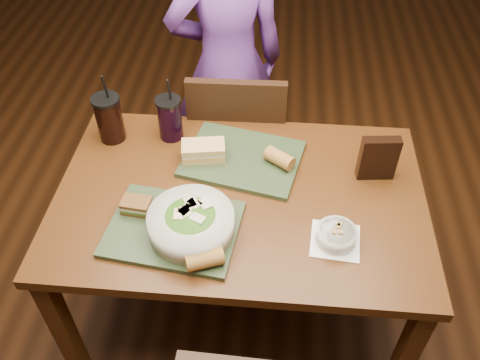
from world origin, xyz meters
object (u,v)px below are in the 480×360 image
(diner, at_px, (228,65))
(soup_bowl, at_px, (336,235))
(tray_far, at_px, (242,159))
(baguette_far, at_px, (279,158))
(dining_table, at_px, (240,211))
(baguette_near, at_px, (204,259))
(sandwich_far, at_px, (203,151))
(tray_near, at_px, (173,229))
(cup_cola, at_px, (109,118))
(chip_bag, at_px, (378,158))
(cup_berry, at_px, (170,118))
(sandwich_near, at_px, (137,206))
(salad_bowl, at_px, (191,222))
(chair_far, at_px, (238,146))

(diner, xyz_separation_m, soup_bowl, (0.45, -1.01, 0.02))
(tray_far, distance_m, baguette_far, 0.15)
(dining_table, bearing_deg, tray_far, 92.03)
(baguette_near, bearing_deg, sandwich_far, 98.28)
(diner, distance_m, tray_near, 1.01)
(tray_near, relative_size, cup_cola, 1.44)
(chip_bag, bearing_deg, cup_berry, 162.12)
(soup_bowl, relative_size, sandwich_near, 1.64)
(sandwich_near, xyz_separation_m, cup_berry, (0.04, 0.42, 0.05))
(baguette_near, relative_size, cup_berry, 0.43)
(sandwich_far, bearing_deg, tray_far, 5.57)
(cup_berry, height_order, chip_bag, cup_berry)
(chip_bag, bearing_deg, cup_cola, 166.42)
(tray_far, xyz_separation_m, salad_bowl, (-0.13, -0.37, 0.06))
(baguette_near, relative_size, cup_cola, 0.39)
(chair_far, xyz_separation_m, baguette_far, (0.18, -0.38, 0.28))
(baguette_near, bearing_deg, dining_table, 76.23)
(tray_near, distance_m, sandwich_near, 0.15)
(cup_cola, xyz_separation_m, cup_berry, (0.23, 0.03, -0.01))
(chip_bag, bearing_deg, soup_bowl, -121.97)
(soup_bowl, xyz_separation_m, cup_cola, (-0.85, 0.45, 0.07))
(diner, distance_m, cup_cola, 0.69)
(baguette_far, height_order, cup_berry, cup_berry)
(chair_far, distance_m, baguette_near, 0.89)
(diner, distance_m, chip_bag, 0.92)
(sandwich_near, bearing_deg, sandwich_far, 56.70)
(sandwich_near, height_order, chip_bag, chip_bag)
(tray_near, height_order, salad_bowl, salad_bowl)
(diner, bearing_deg, soup_bowl, 97.23)
(salad_bowl, distance_m, sandwich_near, 0.21)
(tray_far, bearing_deg, sandwich_far, -174.43)
(soup_bowl, height_order, cup_cola, cup_cola)
(chair_far, bearing_deg, tray_near, -101.94)
(dining_table, relative_size, sandwich_near, 12.63)
(sandwich_near, relative_size, chip_bag, 0.59)
(diner, height_order, soup_bowl, diner)
(chair_far, xyz_separation_m, sandwich_near, (-0.28, -0.65, 0.27))
(dining_table, distance_m, sandwich_near, 0.38)
(chair_far, bearing_deg, tray_far, -82.37)
(tray_far, bearing_deg, baguette_far, -10.68)
(tray_near, relative_size, soup_bowl, 2.49)
(dining_table, distance_m, tray_near, 0.29)
(salad_bowl, bearing_deg, soup_bowl, 1.82)
(baguette_near, distance_m, cup_cola, 0.74)
(tray_far, distance_m, cup_berry, 0.33)
(soup_bowl, bearing_deg, salad_bowl, -178.18)
(soup_bowl, xyz_separation_m, baguette_far, (-0.19, 0.33, 0.02))
(tray_near, height_order, cup_cola, cup_cola)
(salad_bowl, xyz_separation_m, sandwich_far, (-0.01, 0.36, -0.01))
(baguette_far, height_order, cup_cola, cup_cola)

